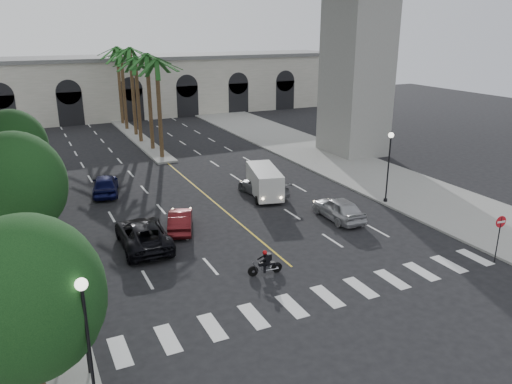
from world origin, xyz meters
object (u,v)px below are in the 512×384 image
lamp_post_right (389,161)px  car_c (143,234)px  traffic_signal_far (70,271)px  motorcycle_rider (266,263)px  lamp_post_left_far (43,172)px  do_not_enter_sign (500,229)px  traffic_signal_near (83,318)px  lamp_post_left_near (88,339)px  car_e (105,184)px  cargo_van (264,181)px  car_b (180,220)px  car_d (263,186)px  pedestrian_a (24,292)px  car_a (339,209)px

lamp_post_right → car_c: lamp_post_right is taller
traffic_signal_far → motorcycle_rider: size_ratio=1.90×
lamp_post_left_far → do_not_enter_sign: (21.90, -18.40, -1.22)m
traffic_signal_near → traffic_signal_far: same height
lamp_post_left_near → car_e: lamp_post_left_near is taller
lamp_post_right → cargo_van: bearing=144.3°
traffic_signal_near → do_not_enter_sign: (21.80, 0.10, -0.51)m
lamp_post_left_near → lamp_post_left_far: 21.00m
car_b → car_d: 8.89m
traffic_signal_near → pedestrian_a: traffic_signal_near is taller
traffic_signal_far → car_a: traffic_signal_far is taller
lamp_post_right → car_e: 21.64m
car_b → car_e: car_e is taller
cargo_van → do_not_enter_sign: size_ratio=1.99×
lamp_post_left_near → car_e: 24.70m
lamp_post_right → do_not_enter_sign: lamp_post_right is taller
lamp_post_left_far → pedestrian_a: 13.02m
lamp_post_left_near → car_e: bearing=79.6°
lamp_post_left_near → cargo_van: bearing=50.0°
car_c → do_not_enter_sign: (17.16, -10.56, 1.20)m
car_a → cargo_van: cargo_van is taller
lamp_post_right → pedestrian_a: size_ratio=2.87×
car_b → cargo_van: size_ratio=0.75×
car_a → pedestrian_a: size_ratio=2.43×
traffic_signal_far → car_b: size_ratio=0.88×
traffic_signal_far → pedestrian_a: traffic_signal_far is taller
car_d → traffic_signal_near: bearing=37.4°
traffic_signal_near → car_d: 22.32m
traffic_signal_near → car_a: (17.67, 9.32, -1.74)m
lamp_post_left_near → traffic_signal_far: lamp_post_left_near is taller
traffic_signal_near → lamp_post_right: bearing=24.8°
lamp_post_right → car_c: bearing=179.5°
car_b → car_c: size_ratio=0.71×
car_b → car_e: 10.04m
traffic_signal_far → do_not_enter_sign: bearing=-10.1°
lamp_post_right → car_a: (-5.03, -1.18, -2.45)m
lamp_post_left_near → do_not_enter_sign: 22.09m
car_c → car_d: bearing=-150.9°
lamp_post_left_near → car_b: size_ratio=1.29×
car_a → do_not_enter_sign: bearing=115.5°
lamp_post_left_far → car_b: 10.17m
traffic_signal_far → cargo_van: size_ratio=0.67×
car_c → car_e: bearing=-86.5°
lamp_post_left_far → pedestrian_a: lamp_post_left_far is taller
lamp_post_left_near → pedestrian_a: 8.76m
lamp_post_left_far → traffic_signal_near: 18.51m
motorcycle_rider → car_d: (5.67, 11.73, 0.10)m
traffic_signal_near → car_e: traffic_signal_near is taller
lamp_post_right → car_d: size_ratio=1.07×
traffic_signal_near → do_not_enter_sign: size_ratio=1.32×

